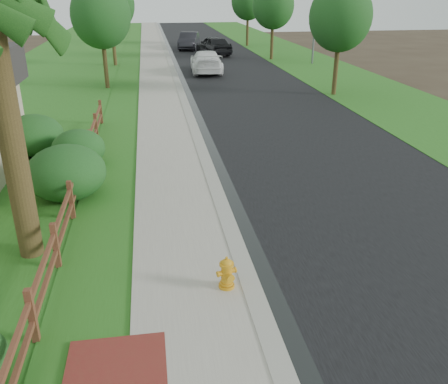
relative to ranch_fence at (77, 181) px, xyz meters
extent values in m
plane|color=#33271C|center=(3.60, -6.40, -0.62)|extent=(120.00, 120.00, 0.00)
cube|color=black|center=(8.20, 28.60, -0.61)|extent=(8.00, 90.00, 0.02)
cube|color=gray|center=(4.00, 28.60, -0.56)|extent=(0.40, 90.00, 0.12)
cube|color=black|center=(4.35, 28.60, -0.60)|extent=(0.50, 90.00, 0.00)
cube|color=gray|center=(2.70, 28.60, -0.57)|extent=(2.20, 90.00, 0.10)
cube|color=#285E1A|center=(0.80, 28.60, -0.59)|extent=(1.60, 90.00, 0.06)
cube|color=#285E1A|center=(-4.40, 28.60, -0.60)|extent=(9.00, 90.00, 0.04)
cube|color=#285E1A|center=(15.10, 28.60, -0.60)|extent=(6.00, 90.00, 0.04)
cube|color=#4D2519|center=(0.00, -6.00, -0.07)|extent=(0.12, 0.12, 1.10)
cube|color=#4D2519|center=(0.00, -3.60, -0.07)|extent=(0.12, 0.12, 1.10)
cube|color=#4D2519|center=(0.00, -1.20, -0.07)|extent=(0.12, 0.12, 1.10)
cube|color=#4D2519|center=(0.00, 1.20, -0.07)|extent=(0.12, 0.12, 1.10)
cube|color=#4D2519|center=(0.00, 3.60, -0.07)|extent=(0.12, 0.12, 1.10)
cube|color=#4D2519|center=(0.00, 6.00, -0.07)|extent=(0.12, 0.12, 1.10)
cube|color=#4D2519|center=(0.00, 8.40, -0.07)|extent=(0.12, 0.12, 1.10)
cube|color=#4D2519|center=(0.00, -7.20, -0.17)|extent=(0.08, 2.35, 0.10)
cube|color=#4D2519|center=(0.00, -7.20, 0.23)|extent=(0.08, 2.35, 0.10)
cube|color=#4D2519|center=(0.00, -4.80, -0.17)|extent=(0.08, 2.35, 0.10)
cube|color=#4D2519|center=(0.00, -4.80, 0.23)|extent=(0.08, 2.35, 0.10)
cube|color=#4D2519|center=(0.00, -2.40, -0.17)|extent=(0.08, 2.35, 0.10)
cube|color=#4D2519|center=(0.00, -2.40, 0.23)|extent=(0.08, 2.35, 0.10)
cube|color=#4D2519|center=(0.00, 0.00, -0.17)|extent=(0.08, 2.35, 0.10)
cube|color=#4D2519|center=(0.00, 0.00, 0.23)|extent=(0.08, 2.35, 0.10)
cube|color=#4D2519|center=(0.00, 2.40, -0.17)|extent=(0.08, 2.35, 0.10)
cube|color=#4D2519|center=(0.00, 2.40, 0.23)|extent=(0.08, 2.35, 0.10)
cube|color=#4D2519|center=(0.00, 4.80, -0.17)|extent=(0.08, 2.35, 0.10)
cube|color=#4D2519|center=(0.00, 4.80, 0.23)|extent=(0.08, 2.35, 0.10)
cube|color=#4D2519|center=(0.00, 7.20, -0.17)|extent=(0.08, 2.35, 0.10)
cube|color=#4D2519|center=(0.00, 7.20, 0.23)|extent=(0.08, 2.35, 0.10)
cylinder|color=#362816|center=(-0.70, -2.90, 2.13)|extent=(0.52, 0.52, 5.50)
cylinder|color=gold|center=(3.50, -5.01, -0.49)|extent=(0.32, 0.32, 0.06)
cylinder|color=gold|center=(3.50, -5.01, -0.23)|extent=(0.22, 0.22, 0.49)
cylinder|color=gold|center=(3.50, -5.01, -0.42)|extent=(0.27, 0.27, 0.05)
cylinder|color=gold|center=(3.50, -5.01, 0.01)|extent=(0.29, 0.29, 0.05)
ellipsoid|color=gold|center=(3.50, -5.01, 0.03)|extent=(0.24, 0.24, 0.18)
cylinder|color=gold|center=(3.50, -5.01, 0.15)|extent=(0.05, 0.05, 0.07)
cylinder|color=gold|center=(3.54, -5.14, -0.20)|extent=(0.17, 0.15, 0.14)
cylinder|color=gold|center=(3.35, -5.05, -0.17)|extent=(0.15, 0.14, 0.11)
cylinder|color=gold|center=(3.65, -4.96, -0.17)|extent=(0.15, 0.14, 0.11)
imported|color=white|center=(6.34, 21.54, 0.17)|extent=(2.46, 5.42, 1.54)
imported|color=black|center=(8.15, 30.93, 0.25)|extent=(3.09, 5.28, 1.69)
imported|color=black|center=(6.36, 35.81, 0.19)|extent=(2.61, 5.02, 1.58)
cylinder|color=slate|center=(15.24, 24.47, 3.34)|extent=(0.16, 0.16, 7.92)
ellipsoid|color=brown|center=(-0.30, 1.26, -0.22)|extent=(1.44, 1.30, 0.79)
ellipsoid|color=#1B4719|center=(-0.30, 0.27, 0.17)|extent=(2.95, 2.95, 1.58)
ellipsoid|color=#1B4719|center=(-0.30, 2.95, 0.03)|extent=(2.07, 2.07, 1.29)
ellipsoid|color=#1B4719|center=(-2.08, 4.51, 0.12)|extent=(2.77, 2.77, 1.48)
cylinder|color=#362816|center=(-0.30, 16.79, 1.22)|extent=(0.25, 0.25, 3.67)
ellipsoid|color=#1B4719|center=(-0.30, 16.79, 3.58)|extent=(3.43, 3.43, 3.77)
cylinder|color=#362816|center=(12.60, 12.84, 1.23)|extent=(0.25, 0.25, 3.69)
ellipsoid|color=#1B4719|center=(12.60, 12.84, 3.60)|extent=(3.38, 3.38, 3.71)
cylinder|color=#362816|center=(-0.30, 25.98, 1.34)|extent=(0.27, 0.27, 3.91)
ellipsoid|color=#1B4719|center=(-0.30, 25.98, 3.86)|extent=(3.61, 3.61, 3.97)
cylinder|color=#362816|center=(12.60, 27.32, 1.25)|extent=(0.26, 0.26, 3.74)
ellipsoid|color=#1B4719|center=(12.60, 27.32, 3.66)|extent=(3.39, 3.39, 3.73)
cylinder|color=#362816|center=(12.60, 37.60, 1.29)|extent=(0.26, 0.26, 3.81)
ellipsoid|color=#1B4719|center=(12.60, 37.60, 3.74)|extent=(3.36, 3.36, 3.70)
camera|label=1|loc=(2.20, -12.94, 5.06)|focal=38.00mm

